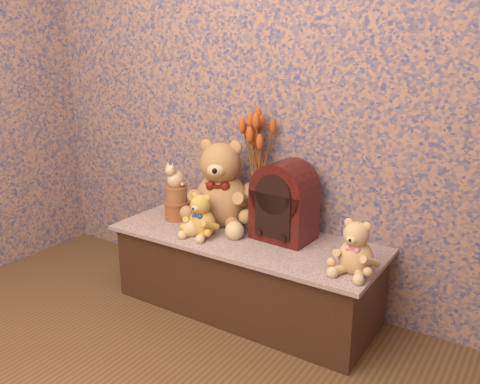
# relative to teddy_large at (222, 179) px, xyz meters

# --- Properties ---
(display_shelf) EXTENTS (1.35, 0.53, 0.39)m
(display_shelf) POSITION_rel_teddy_large_xyz_m (0.21, -0.09, -0.44)
(display_shelf) COLOR #384074
(display_shelf) RESTS_ON ground
(teddy_large) EXTENTS (0.52, 0.56, 0.48)m
(teddy_large) POSITION_rel_teddy_large_xyz_m (0.00, 0.00, 0.00)
(teddy_large) COLOR #9B6B3C
(teddy_large) RESTS_ON display_shelf
(teddy_medium) EXTENTS (0.19, 0.22, 0.23)m
(teddy_medium) POSITION_rel_teddy_large_xyz_m (0.01, -0.19, -0.12)
(teddy_medium) COLOR #B47C32
(teddy_medium) RESTS_ON display_shelf
(teddy_small) EXTENTS (0.20, 0.24, 0.25)m
(teddy_small) POSITION_rel_teddy_large_xyz_m (0.79, -0.18, -0.12)
(teddy_small) COLOR tan
(teddy_small) RESTS_ON display_shelf
(cathedral_radio) EXTENTS (0.29, 0.22, 0.38)m
(cathedral_radio) POSITION_rel_teddy_large_xyz_m (0.37, -0.01, -0.05)
(cathedral_radio) COLOR #380D0A
(cathedral_radio) RESTS_ON display_shelf
(ceramic_vase) EXTENTS (0.13, 0.13, 0.22)m
(ceramic_vase) POSITION_rel_teddy_large_xyz_m (0.18, 0.06, -0.13)
(ceramic_vase) COLOR tan
(ceramic_vase) RESTS_ON display_shelf
(dried_stalks) EXTENTS (0.28, 0.28, 0.40)m
(dried_stalks) POSITION_rel_teddy_large_xyz_m (0.18, 0.06, 0.18)
(dried_stalks) COLOR #B84C1D
(dried_stalks) RESTS_ON ceramic_vase
(biscuit_tin_lower) EXTENTS (0.14, 0.14, 0.09)m
(biscuit_tin_lower) POSITION_rel_teddy_large_xyz_m (-0.24, -0.08, -0.19)
(biscuit_tin_lower) COLOR #AC6B32
(biscuit_tin_lower) RESTS_ON display_shelf
(biscuit_tin_upper) EXTENTS (0.14, 0.14, 0.09)m
(biscuit_tin_upper) POSITION_rel_teddy_large_xyz_m (-0.24, -0.08, -0.10)
(biscuit_tin_upper) COLOR tan
(biscuit_tin_upper) RESTS_ON biscuit_tin_lower
(cat_figurine) EXTENTS (0.12, 0.13, 0.14)m
(cat_figurine) POSITION_rel_teddy_large_xyz_m (-0.24, -0.08, 0.01)
(cat_figurine) COLOR silver
(cat_figurine) RESTS_ON biscuit_tin_upper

